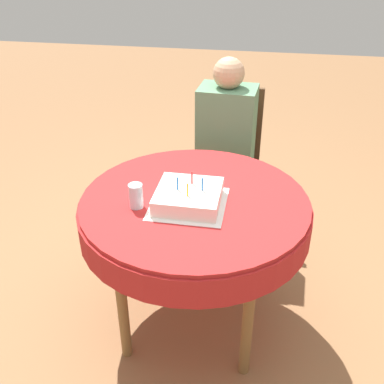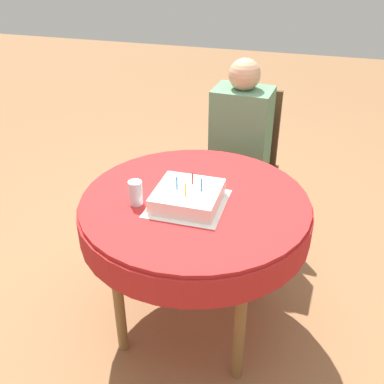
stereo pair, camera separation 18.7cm
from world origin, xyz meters
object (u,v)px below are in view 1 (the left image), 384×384
chair (227,160)px  person (226,138)px  birthday_cake (188,197)px  drinking_glass (136,196)px

chair → person: person is taller
person → birthday_cake: size_ratio=4.25×
person → birthday_cake: (-0.07, -0.84, 0.08)m
person → chair: bearing=90.0°
person → drinking_glass: bearing=-104.3°
drinking_glass → chair: bearing=73.3°
chair → birthday_cake: bearing=-91.2°
chair → drinking_glass: chair is taller
person → drinking_glass: person is taller
person → birthday_cake: 0.84m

